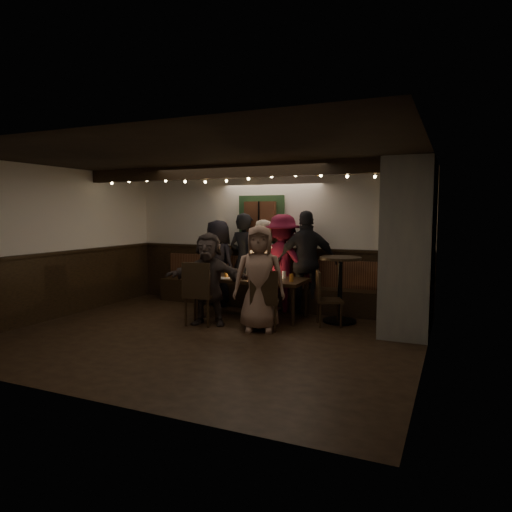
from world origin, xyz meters
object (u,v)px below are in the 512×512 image
at_px(chair_end, 324,295).
at_px(person_a, 218,263).
at_px(person_b, 245,260).
at_px(person_c, 263,265).
at_px(chair_near_right, 264,297).
at_px(dining_table, 251,281).
at_px(high_top, 340,281).
at_px(person_g, 259,278).
at_px(person_d, 283,263).
at_px(person_e, 307,262).
at_px(person_f, 208,279).
at_px(chair_near_left, 199,290).

height_order(chair_end, person_a, person_a).
relative_size(person_b, person_c, 1.07).
bearing_deg(chair_near_right, person_c, 113.65).
xyz_separation_m(dining_table, person_c, (-0.05, 0.67, 0.22)).
height_order(high_top, person_b, person_b).
distance_m(dining_table, person_c, 0.70).
bearing_deg(person_g, high_top, 26.39).
height_order(person_c, person_d, person_d).
relative_size(person_b, person_e, 0.97).
bearing_deg(person_c, chair_end, 172.96).
relative_size(chair_near_right, person_a, 0.57).
bearing_deg(dining_table, person_a, 147.12).
xyz_separation_m(person_b, person_g, (1.00, -1.58, -0.09)).
bearing_deg(person_e, person_b, -29.73).
height_order(dining_table, person_e, person_e).
relative_size(chair_end, person_f, 0.59).
bearing_deg(dining_table, person_f, -117.09).
bearing_deg(person_c, chair_near_right, 135.79).
xyz_separation_m(high_top, person_c, (-1.56, 0.42, 0.15)).
xyz_separation_m(dining_table, chair_near_right, (0.58, -0.79, -0.09)).
height_order(chair_end, person_b, person_b).
relative_size(dining_table, person_f, 1.28).
distance_m(chair_near_left, person_d, 1.82).
relative_size(dining_table, chair_end, 2.16).
height_order(person_d, person_f, person_d).
xyz_separation_m(person_f, person_g, (0.90, -0.01, 0.06)).
bearing_deg(chair_near_left, person_a, 107.90).
bearing_deg(person_g, dining_table, 102.41).
bearing_deg(person_f, person_a, 101.90).
bearing_deg(chair_near_right, person_e, 81.49).
height_order(chair_end, person_e, person_e).
xyz_separation_m(person_b, person_d, (0.84, -0.13, -0.01)).
bearing_deg(person_d, person_c, 3.26).
relative_size(chair_near_left, chair_near_right, 1.09).
xyz_separation_m(dining_table, chair_end, (1.34, -0.11, -0.13)).
bearing_deg(person_g, person_c, 91.08).
height_order(chair_near_left, person_b, person_b).
distance_m(high_top, person_a, 2.56).
bearing_deg(person_e, high_top, 125.17).
height_order(person_d, person_g, person_d).
bearing_deg(person_f, chair_near_left, -137.36).
distance_m(chair_end, person_a, 2.50).
distance_m(high_top, person_d, 1.26).
bearing_deg(dining_table, person_d, 62.66).
distance_m(chair_near_right, person_g, 0.29).
bearing_deg(chair_near_right, person_d, 99.67).
height_order(person_b, person_f, person_b).
bearing_deg(person_e, chair_end, 100.53).
height_order(person_c, person_e, person_e).
relative_size(chair_end, high_top, 0.81).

